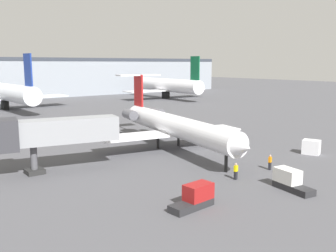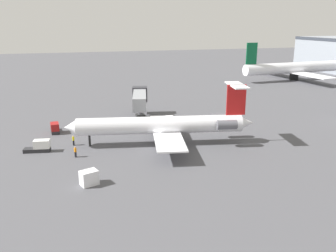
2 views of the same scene
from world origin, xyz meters
The scene contains 10 objects.
ground_plane centered at (0.00, 0.00, -0.05)m, with size 400.00×400.00×0.10m, color #4C4C51.
regional_jet centered at (-2.20, 2.26, 3.37)m, with size 20.54×31.15×9.79m.
jet_bridge centered at (-19.43, 1.61, 4.30)m, with size 13.15×5.60×6.00m.
ground_crew_marshaller centered at (-5.80, -12.49, 0.86)m, with size 0.43×0.31×1.69m.
ground_crew_loader centered at (-0.18, -12.39, 0.86)m, with size 0.45×0.35×1.69m.
baggage_tug_lead centered at (-13.97, -15.51, 0.84)m, with size 4.10×1.71×1.90m.
baggage_tug_trailing centered at (-4.17, -17.64, 0.84)m, with size 2.04×4.18×1.90m.
cargo_container_uld centered at (10.00, -11.11, 0.93)m, with size 2.15×2.48×1.85m.
parked_airliner_west_mid centered at (-7.78, 63.09, 4.43)m, with size 32.31×38.33×13.67m.
parked_airliner_centre centered at (42.80, 62.02, 4.43)m, with size 29.41×34.85×13.66m.
Camera 1 is at (-33.60, -37.11, 11.52)m, focal length 40.33 mm.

